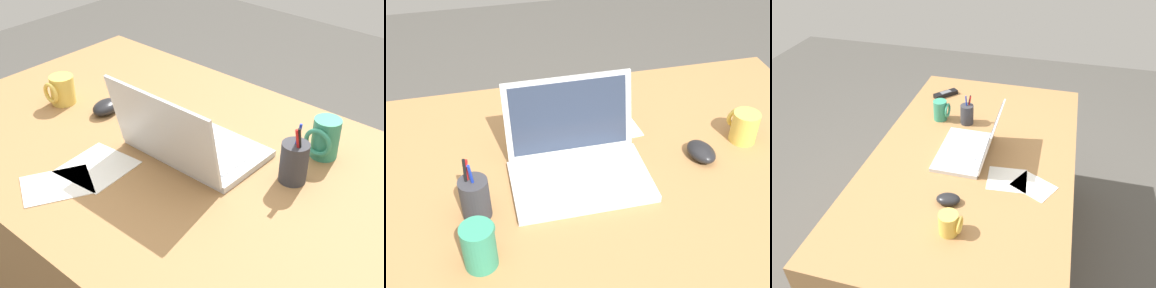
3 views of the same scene
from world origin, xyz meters
The scene contains 8 objects.
desk centered at (0.00, 0.00, 0.37)m, with size 1.55×0.94×0.73m, color #9E7042.
laptop centered at (-0.01, -0.01, 0.78)m, with size 0.35×0.27×0.22m.
computer_mouse centered at (0.33, -0.02, 0.75)m, with size 0.07×0.10×0.04m, color black.
coffee_mug_white centered at (-0.27, -0.24, 0.79)m, with size 0.08×0.08×0.11m.
coffee_mug_tall centered at (0.48, 0.03, 0.78)m, with size 0.07×0.09×0.09m.
pen_holder centered at (-0.27, -0.10, 0.79)m, with size 0.07×0.07×0.16m.
paper_note_near_laptop centered at (0.13, 0.19, 0.73)m, with size 0.16×0.17×0.00m, color white.
paper_note_left centered at (0.14, 0.30, 0.73)m, with size 0.13×0.17×0.00m, color white.
Camera 2 is at (-0.23, -0.96, 1.58)m, focal length 46.53 mm.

